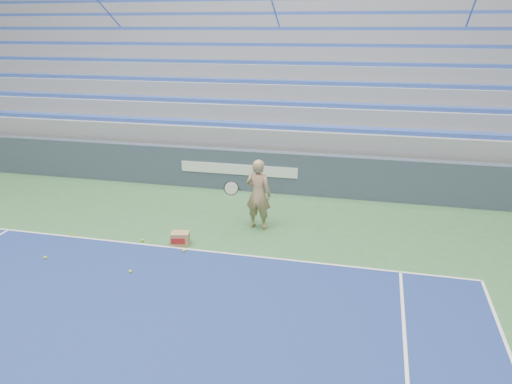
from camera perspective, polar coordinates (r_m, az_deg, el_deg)
sponsor_barrier at (r=13.45m, az=-1.85°, el=2.56°), size 30.00×0.32×1.10m
bleachers at (r=18.60m, az=2.92°, el=12.63°), size 31.00×9.15×7.30m
tennis_player at (r=10.75m, az=0.23°, el=-0.25°), size 0.91×0.84×1.55m
ball_box at (r=10.25m, az=-8.64°, el=-5.29°), size 0.42×0.36×0.27m
tennis_ball_0 at (r=9.96m, az=-8.26°, el=-6.65°), size 0.07×0.07×0.07m
tennis_ball_1 at (r=10.57m, az=-12.88°, el=-5.40°), size 0.07×0.07×0.07m
tennis_ball_2 at (r=9.35m, az=-14.15°, el=-8.80°), size 0.07×0.07×0.07m
tennis_ball_3 at (r=11.25m, az=-20.30°, el=-4.64°), size 0.07×0.07×0.07m
tennis_ball_4 at (r=10.38m, az=-22.96°, el=-6.92°), size 0.07×0.07×0.07m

